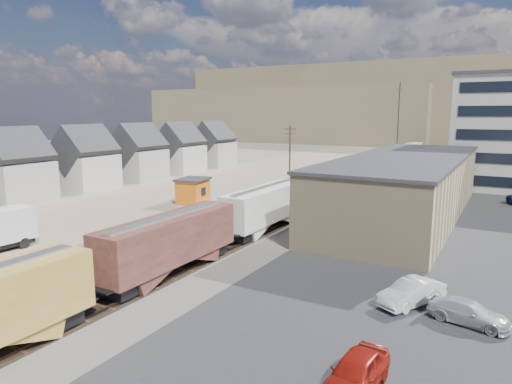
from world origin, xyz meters
The scene contains 15 objects.
ground centered at (0.00, 0.00, 0.00)m, with size 300.00×300.00×0.00m, color #6B6356.
ballast_bed centered at (0.00, 50.00, 0.03)m, with size 18.00×200.00×0.06m, color #4C4742.
dirt_yard centered at (-20.00, 40.00, 0.01)m, with size 24.00×180.00×0.03m, color #87715D.
asphalt_lot centered at (22.00, 35.00, 0.02)m, with size 26.00×120.00×0.04m, color #232326.
rail_tracks centered at (-0.55, 50.00, 0.11)m, with size 11.40×200.00×0.24m.
freight_train centered at (3.80, 32.85, 2.79)m, with size 3.00×119.74×4.46m.
warehouse centered at (14.98, 25.00, 3.65)m, with size 12.40×40.40×7.25m.
utility_pole_north centered at (-8.50, 42.00, 5.30)m, with size 2.20×0.32×10.00m.
radio_mast centered at (6.00, 60.00, 9.12)m, with size 1.20×0.16×18.00m.
townhouse_row centered at (-34.00, 25.00, 4.34)m, with size 8.15×68.16×10.47m.
hills_north centered at (0.17, 167.92, 14.10)m, with size 265.00×80.00×32.00m.
maintenance_shed centered at (-12.02, 18.46, 1.75)m, with size 4.26×5.15×3.42m.
parked_car_red centered at (20.65, -12.52, 0.82)m, with size 1.95×4.84×1.65m, color maroon.
parked_car_white centered at (20.97, -1.77, 0.82)m, with size 1.73×4.97×1.64m, color silver.
parked_car_silver centered at (24.46, -2.85, 0.68)m, with size 1.90×4.67×1.36m, color #A5A8AD.
Camera 1 is at (25.96, -31.02, 12.40)m, focal length 32.00 mm.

